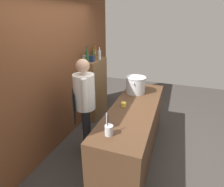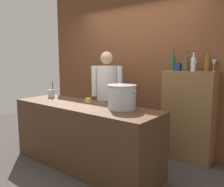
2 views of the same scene
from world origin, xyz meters
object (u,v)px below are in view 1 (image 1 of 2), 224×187
at_px(wine_glass_tall, 95,52).
at_px(wine_bottle_amber, 95,53).
at_px(chef, 85,101).
at_px(wine_bottle_green, 87,57).
at_px(utensil_crock, 109,130).
at_px(wine_bottle_olive, 94,55).
at_px(butter_jar, 124,105).
at_px(spice_tin_navy, 92,59).
at_px(wine_glass_wide, 95,54).
at_px(stockpot_large, 136,85).
at_px(spice_tin_silver, 85,58).
at_px(wine_bottle_clear, 99,55).

bearing_deg(wine_glass_tall, wine_bottle_amber, -155.66).
distance_m(chef, wine_bottle_green, 1.20).
distance_m(utensil_crock, wine_bottle_green, 2.04).
distance_m(chef, wine_bottle_olive, 1.38).
distance_m(utensil_crock, butter_jar, 0.81).
bearing_deg(utensil_crock, wine_bottle_amber, 28.07).
bearing_deg(chef, spice_tin_navy, 168.79).
xyz_separation_m(wine_bottle_olive, wine_glass_wide, (0.12, 0.04, 0.00)).
height_order(stockpot_large, spice_tin_silver, spice_tin_silver).
relative_size(chef, spice_tin_navy, 13.60).
height_order(wine_bottle_amber, wine_bottle_clear, wine_bottle_amber).
xyz_separation_m(chef, spice_tin_navy, (1.10, 0.37, 0.45)).
bearing_deg(wine_glass_tall, wine_bottle_clear, -136.61).
distance_m(wine_bottle_clear, spice_tin_navy, 0.27).
distance_m(wine_bottle_green, spice_tin_navy, 0.13).
bearing_deg(stockpot_large, spice_tin_silver, 76.44).
xyz_separation_m(utensil_crock, wine_bottle_green, (1.64, 1.09, 0.51)).
bearing_deg(wine_glass_wide, spice_tin_navy, -168.80).
distance_m(chef, butter_jar, 0.64).
height_order(stockpot_large, butter_jar, stockpot_large).
distance_m(wine_bottle_amber, wine_glass_wide, 0.16).
height_order(wine_bottle_clear, spice_tin_silver, wine_bottle_clear).
height_order(butter_jar, wine_glass_tall, wine_glass_tall).
height_order(stockpot_large, spice_tin_navy, spice_tin_navy).
relative_size(utensil_crock, wine_bottle_clear, 1.03).
bearing_deg(chef, stockpot_large, 110.88).
relative_size(chef, butter_jar, 19.90).
bearing_deg(chef, wine_bottle_clear, 162.93).
relative_size(butter_jar, wine_glass_tall, 0.48).
height_order(wine_glass_tall, spice_tin_silver, wine_glass_tall).
bearing_deg(wine_bottle_green, spice_tin_silver, 45.88).
distance_m(butter_jar, wine_glass_tall, 1.89).
distance_m(utensil_crock, wine_glass_wide, 2.32).
height_order(utensil_crock, spice_tin_navy, spice_tin_navy).
relative_size(stockpot_large, butter_jar, 5.15).
relative_size(chef, spice_tin_silver, 13.77).
bearing_deg(wine_glass_tall, stockpot_large, -123.35).
distance_m(spice_tin_silver, spice_tin_navy, 0.15).
height_order(utensil_crock, wine_bottle_amber, wine_bottle_amber).
relative_size(chef, wine_glass_wide, 10.49).
bearing_deg(spice_tin_silver, wine_bottle_green, -134.12).
bearing_deg(wine_glass_tall, spice_tin_silver, 179.03).
bearing_deg(wine_bottle_clear, wine_bottle_green, 161.45).
height_order(wine_bottle_amber, spice_tin_silver, wine_bottle_amber).
bearing_deg(spice_tin_navy, stockpot_large, -106.05).
xyz_separation_m(wine_bottle_amber, wine_glass_wide, (-0.15, -0.06, 0.00)).
distance_m(utensil_crock, wine_bottle_clear, 2.28).
height_order(chef, wine_bottle_green, wine_bottle_green).
bearing_deg(wine_glass_wide, chef, -162.79).
distance_m(chef, stockpot_large, 1.04).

